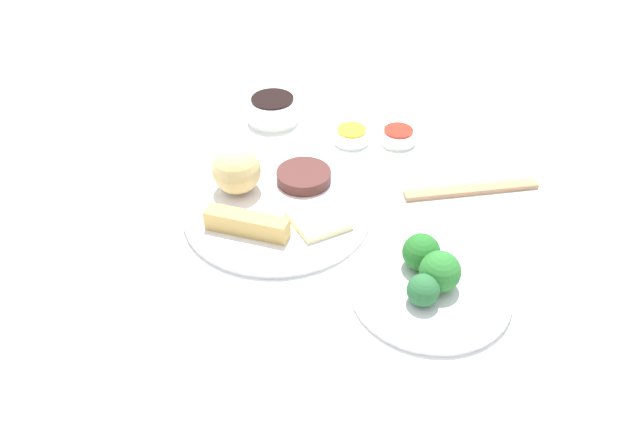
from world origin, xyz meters
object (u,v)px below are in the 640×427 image
(main_plate, at_px, (277,210))
(chopsticks_pair, at_px, (471,190))
(broccoli_plate, at_px, (431,289))
(sauce_ramekin_sweet_and_sour, at_px, (398,137))
(soy_sauce_bowl, at_px, (273,110))
(sauce_ramekin_hot_mustard, at_px, (352,136))

(main_plate, bearing_deg, chopsticks_pair, 83.53)
(broccoli_plate, distance_m, sauce_ramekin_sweet_and_sour, 0.35)
(soy_sauce_bowl, height_order, sauce_ramekin_sweet_and_sour, soy_sauce_bowl)
(broccoli_plate, distance_m, chopsticks_pair, 0.23)
(broccoli_plate, bearing_deg, main_plate, -145.44)
(soy_sauce_bowl, height_order, sauce_ramekin_hot_mustard, soy_sauce_bowl)
(soy_sauce_bowl, bearing_deg, main_plate, -12.33)
(sauce_ramekin_hot_mustard, bearing_deg, sauce_ramekin_sweet_and_sour, 71.71)
(soy_sauce_bowl, height_order, chopsticks_pair, soy_sauce_bowl)
(broccoli_plate, xyz_separation_m, chopsticks_pair, (-0.18, 0.15, -0.00))
(main_plate, height_order, sauce_ramekin_hot_mustard, sauce_ramekin_hot_mustard)
(main_plate, bearing_deg, sauce_ramekin_sweet_and_sour, 118.30)
(chopsticks_pair, bearing_deg, soy_sauce_bowl, -141.33)
(sauce_ramekin_hot_mustard, height_order, sauce_ramekin_sweet_and_sour, same)
(chopsticks_pair, bearing_deg, main_plate, -96.47)
(soy_sauce_bowl, bearing_deg, broccoli_plate, 10.51)
(main_plate, height_order, soy_sauce_bowl, soy_sauce_bowl)
(broccoli_plate, xyz_separation_m, soy_sauce_bowl, (-0.47, -0.09, 0.01))
(soy_sauce_bowl, bearing_deg, sauce_ramekin_hot_mustard, 45.32)
(sauce_ramekin_sweet_and_sour, relative_size, chopsticks_pair, 0.28)
(broccoli_plate, xyz_separation_m, sauce_ramekin_sweet_and_sour, (-0.34, 0.10, 0.00))
(broccoli_plate, distance_m, soy_sauce_bowl, 0.48)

